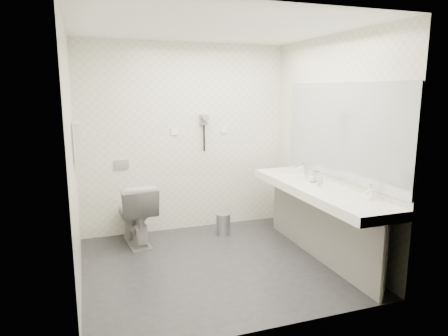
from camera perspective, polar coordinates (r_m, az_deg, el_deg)
name	(u,v)px	position (r m, az deg, el deg)	size (l,w,h in m)	color
floor	(216,265)	(4.59, -1.18, -13.46)	(2.80, 2.80, 0.00)	#292A2E
ceiling	(215,27)	(4.22, -1.33, 19.20)	(2.80, 2.80, 0.00)	white
wall_back	(185,139)	(5.46, -5.48, 4.14)	(2.80, 2.80, 0.00)	silver
wall_front	(269,178)	(3.03, 6.36, -1.42)	(2.80, 2.80, 0.00)	silver
wall_left	(72,160)	(4.02, -20.57, 1.02)	(2.60, 2.60, 0.00)	silver
wall_right	(330,147)	(4.84, 14.74, 2.94)	(2.60, 2.60, 0.00)	silver
vanity_counter	(317,190)	(4.61, 13.01, -3.07)	(0.55, 2.20, 0.10)	white
vanity_panel	(318,226)	(4.74, 13.04, -8.03)	(0.03, 2.15, 0.75)	gray
vanity_post_near	(384,263)	(3.98, 21.56, -12.30)	(0.06, 0.06, 0.75)	silver
vanity_post_far	(278,202)	(5.62, 7.65, -4.83)	(0.06, 0.06, 0.75)	silver
mirror	(340,131)	(4.64, 16.08, 5.03)	(0.02, 2.20, 1.05)	#B2BCC6
basin_near	(354,202)	(4.09, 17.88, -4.64)	(0.40, 0.31, 0.05)	white
basin_far	(289,176)	(5.15, 9.19, -1.06)	(0.40, 0.31, 0.05)	white
faucet_near	(372,192)	(4.18, 20.09, -3.15)	(0.04, 0.04, 0.15)	silver
faucet_far	(303,168)	(5.22, 11.10, 0.06)	(0.04, 0.04, 0.15)	silver
soap_bottle_a	(320,179)	(4.72, 13.42, -1.48)	(0.05, 0.05, 0.10)	silver
soap_bottle_b	(312,178)	(4.75, 12.28, -1.35)	(0.08, 0.08, 0.11)	silver
soap_bottle_c	(319,181)	(4.57, 13.21, -1.79)	(0.05, 0.05, 0.12)	silver
glass_left	(317,176)	(4.81, 12.94, -1.14)	(0.07, 0.07, 0.12)	silver
glass_right	(308,174)	(4.95, 11.75, -0.77)	(0.06, 0.06, 0.12)	silver
toilet	(136,213)	(5.18, -12.36, -6.21)	(0.44, 0.77, 0.78)	white
flush_plate	(122,165)	(5.36, -14.24, 0.47)	(0.18, 0.02, 0.12)	#B2B5BA
pedal_bin	(223,225)	(5.42, -0.12, -7.98)	(0.19, 0.19, 0.27)	#B2B5BA
bin_lid	(223,214)	(5.38, -0.12, -6.56)	(0.19, 0.19, 0.01)	#B2B5BA
towel_rail	(76,123)	(4.53, -20.07, 5.93)	(0.02, 0.02, 0.62)	silver
towel_near	(79,146)	(4.42, -19.77, 2.96)	(0.07, 0.24, 0.48)	silver
towel_far	(79,143)	(4.70, -19.76, 3.40)	(0.07, 0.24, 0.48)	silver
dryer_cradle	(204,120)	(5.48, -2.89, 6.82)	(0.10, 0.04, 0.14)	gray
dryer_barrel	(205,118)	(5.41, -2.68, 7.09)	(0.08, 0.08, 0.14)	gray
dryer_cord	(204,138)	(5.49, -2.82, 4.21)	(0.02, 0.02, 0.35)	black
switch_plate_a	(174,132)	(5.41, -7.02, 5.10)	(0.09, 0.02, 0.09)	white
switch_plate_b	(224,130)	(5.60, 0.03, 5.38)	(0.09, 0.02, 0.09)	white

